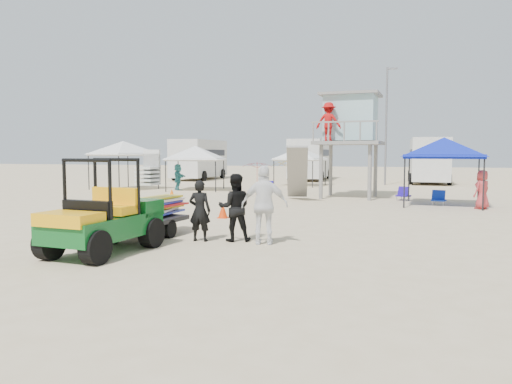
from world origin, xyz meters
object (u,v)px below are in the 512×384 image
(lifeguard_tower, at_px, (348,122))
(canopy_blue, at_px, (444,141))
(utility_cart, at_px, (101,210))
(man_left, at_px, (200,211))
(surf_trailer, at_px, (151,206))

(lifeguard_tower, height_order, canopy_blue, lifeguard_tower)
(utility_cart, bearing_deg, lifeguard_tower, 75.64)
(utility_cart, height_order, lifeguard_tower, lifeguard_tower)
(lifeguard_tower, xyz_separation_m, canopy_blue, (4.25, -2.71, -1.01))
(man_left, xyz_separation_m, canopy_blue, (6.68, 10.67, 1.95))
(lifeguard_tower, bearing_deg, surf_trailer, -106.76)
(man_left, relative_size, canopy_blue, 0.47)
(man_left, bearing_deg, canopy_blue, -125.80)
(surf_trailer, xyz_separation_m, man_left, (1.52, -0.30, -0.06))
(surf_trailer, height_order, canopy_blue, canopy_blue)
(utility_cart, bearing_deg, canopy_blue, 57.17)
(surf_trailer, relative_size, man_left, 1.53)
(lifeguard_tower, bearing_deg, utility_cart, -104.36)
(utility_cart, height_order, canopy_blue, canopy_blue)
(canopy_blue, bearing_deg, lifeguard_tower, 147.45)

